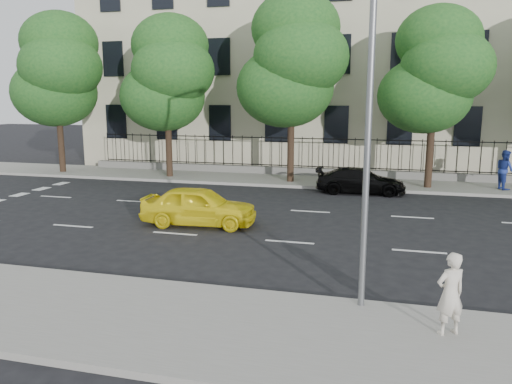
# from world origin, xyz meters

# --- Properties ---
(ground) EXTENTS (120.00, 120.00, 0.00)m
(ground) POSITION_xyz_m (0.00, 0.00, 0.00)
(ground) COLOR black
(ground) RESTS_ON ground
(near_sidewalk) EXTENTS (60.00, 4.00, 0.15)m
(near_sidewalk) POSITION_xyz_m (0.00, -4.00, 0.07)
(near_sidewalk) COLOR gray
(near_sidewalk) RESTS_ON ground
(far_sidewalk) EXTENTS (60.00, 4.00, 0.15)m
(far_sidewalk) POSITION_xyz_m (0.00, 14.00, 0.07)
(far_sidewalk) COLOR gray
(far_sidewalk) RESTS_ON ground
(lane_markings) EXTENTS (49.60, 4.62, 0.01)m
(lane_markings) POSITION_xyz_m (0.00, 4.75, 0.01)
(lane_markings) COLOR silver
(lane_markings) RESTS_ON ground
(masonry_building) EXTENTS (34.60, 12.11, 18.50)m
(masonry_building) POSITION_xyz_m (0.00, 22.95, 9.02)
(masonry_building) COLOR beige
(masonry_building) RESTS_ON ground
(iron_fence) EXTENTS (30.00, 0.50, 2.20)m
(iron_fence) POSITION_xyz_m (0.00, 15.70, 0.65)
(iron_fence) COLOR slate
(iron_fence) RESTS_ON far_sidewalk
(street_light) EXTENTS (0.25, 3.32, 8.05)m
(street_light) POSITION_xyz_m (2.50, -1.77, 5.15)
(street_light) COLOR slate
(street_light) RESTS_ON near_sidewalk
(tree_a) EXTENTS (5.71, 5.31, 9.39)m
(tree_a) POSITION_xyz_m (-15.96, 13.36, 6.13)
(tree_a) COLOR #382619
(tree_a) RESTS_ON far_sidewalk
(tree_b) EXTENTS (5.53, 5.12, 8.97)m
(tree_b) POSITION_xyz_m (-8.96, 13.36, 5.84)
(tree_b) COLOR #382619
(tree_b) RESTS_ON far_sidewalk
(tree_c) EXTENTS (5.89, 5.50, 9.80)m
(tree_c) POSITION_xyz_m (-1.96, 13.36, 6.41)
(tree_c) COLOR #382619
(tree_c) RESTS_ON far_sidewalk
(tree_d) EXTENTS (5.34, 4.94, 8.84)m
(tree_d) POSITION_xyz_m (5.04, 13.36, 5.84)
(tree_d) COLOR #382619
(tree_d) RESTS_ON far_sidewalk
(yellow_taxi) EXTENTS (4.29, 1.96, 1.43)m
(yellow_taxi) POSITION_xyz_m (-3.61, 3.81, 0.71)
(yellow_taxi) COLOR yellow
(yellow_taxi) RESTS_ON ground
(black_sedan) EXTENTS (4.33, 1.90, 1.24)m
(black_sedan) POSITION_xyz_m (1.77, 11.50, 0.62)
(black_sedan) COLOR black
(black_sedan) RESTS_ON ground
(woman_near) EXTENTS (0.71, 0.64, 1.63)m
(woman_near) POSITION_xyz_m (4.18, -3.27, 0.96)
(woman_near) COLOR beige
(woman_near) RESTS_ON near_sidewalk
(pedestrian_far) EXTENTS (0.98, 1.12, 1.93)m
(pedestrian_far) POSITION_xyz_m (8.56, 13.55, 1.12)
(pedestrian_far) COLOR navy
(pedestrian_far) RESTS_ON far_sidewalk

